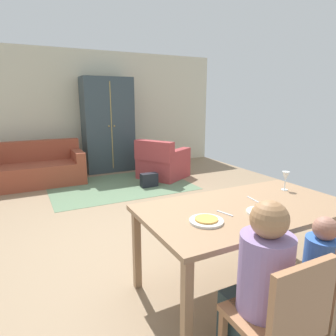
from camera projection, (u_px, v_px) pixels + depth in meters
name	position (u px, v px, depth m)	size (l,w,h in m)	color
ground_plane	(139.00, 216.00, 4.25)	(6.62, 6.48, 0.02)	#8E7558
back_wall	(85.00, 111.00, 6.79)	(6.62, 0.10, 2.70)	beige
dining_table	(246.00, 214.00, 2.48)	(1.77, 0.97, 0.76)	#9E7855
plate_near_man	(206.00, 221.00, 2.14)	(0.25, 0.25, 0.02)	silver
pizza_near_man	(206.00, 219.00, 2.14)	(0.17, 0.17, 0.01)	gold
plate_near_child	(263.00, 212.00, 2.31)	(0.25, 0.25, 0.02)	white
pizza_near_child	(263.00, 211.00, 2.30)	(0.17, 0.17, 0.01)	gold
wine_glass	(286.00, 177.00, 2.87)	(0.07, 0.07, 0.19)	silver
fork	(225.00, 213.00, 2.30)	(0.02, 0.15, 0.01)	silver
knife	(253.00, 199.00, 2.62)	(0.01, 0.17, 0.01)	silver
dining_chair_man	(281.00, 318.00, 1.58)	(0.42, 0.42, 0.87)	#AE774F
person_man	(258.00, 296.00, 1.73)	(0.30, 0.40, 1.11)	#2B3F41
person_child	(314.00, 285.00, 1.96)	(0.22, 0.29, 0.92)	#363D51
area_rug	(120.00, 186.00, 5.68)	(2.60, 1.80, 0.01)	#607D5C
couch	(32.00, 169.00, 5.70)	(1.91, 0.86, 0.82)	brown
armchair	(162.00, 163.00, 6.19)	(1.17, 1.17, 0.82)	#A13B3D
armoire	(108.00, 125.00, 6.71)	(1.10, 0.59, 2.10)	#334248
handbag	(149.00, 180.00, 5.60)	(0.32, 0.16, 0.26)	black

